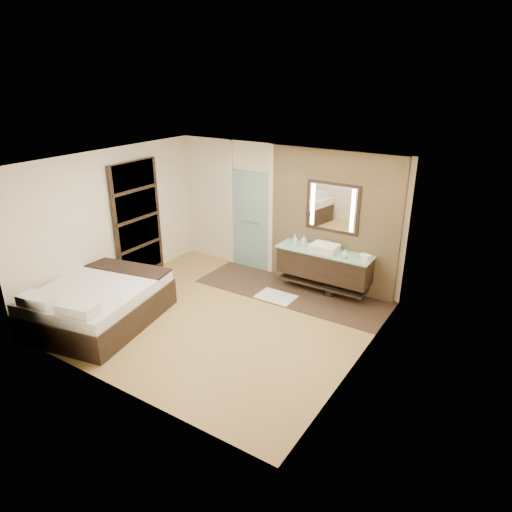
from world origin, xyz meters
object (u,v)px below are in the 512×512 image
Objects in this scene: mirror_unit at (333,207)px; waste_bin at (330,290)px; bed at (99,303)px; vanity at (324,265)px.

waste_bin is at bearing -59.30° from mirror_unit.
vanity is at bearing 37.10° from bed.
waste_bin is at bearing -20.49° from vanity.
waste_bin is (0.18, -0.31, -1.54)m from mirror_unit.
bed is 4.21m from waste_bin.
mirror_unit is 0.43× the size of bed.
vanity is 8.08× the size of waste_bin.
mirror_unit is 4.63× the size of waste_bin.
bed is (-2.75, -3.31, -1.31)m from mirror_unit.
mirror_unit is at bearing 90.00° from vanity.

